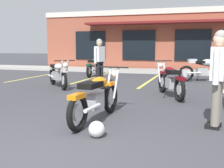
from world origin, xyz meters
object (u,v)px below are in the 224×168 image
Objects in this scene: motorcycle_silver_naked at (206,68)px; helmet_on_pavement at (97,129)px; motorcycle_foreground_classic at (97,97)px; person_in_black_shirt at (100,59)px; motorcycle_red_sportbike at (94,66)px; motorcycle_black_cruiser at (58,74)px; motorcycle_green_cafe_racer at (170,80)px; person_by_back_row at (218,73)px.

motorcycle_silver_naked is 8.08m from helmet_on_pavement.
motorcycle_silver_naked reaches higher than helmet_on_pavement.
person_in_black_shirt reaches higher than motorcycle_foreground_classic.
motorcycle_red_sportbike and motorcycle_black_cruiser have the same top height.
motorcycle_red_sportbike is 5.01m from motorcycle_silver_naked.
motorcycle_red_sportbike is at bearing 132.66° from motorcycle_green_cafe_racer.
person_by_back_row reaches higher than motorcycle_green_cafe_racer.
person_in_black_shirt reaches higher than motorcycle_silver_naked.
motorcycle_green_cafe_racer is 3.07m from person_by_back_row.
motorcycle_green_cafe_racer is 1.18× the size of person_in_black_shirt.
motorcycle_green_cafe_racer is at bearing 70.75° from motorcycle_foreground_classic.
motorcycle_black_cruiser is at bearing -88.14° from motorcycle_red_sportbike.
helmet_on_pavement is at bearing -70.28° from person_in_black_shirt.
person_by_back_row is at bearing -50.33° from person_in_black_shirt.
motorcycle_foreground_classic and motorcycle_black_cruiser have the same top height.
helmet_on_pavement is at bearing -68.35° from motorcycle_red_sportbike.
motorcycle_foreground_classic is 8.11× the size of helmet_on_pavement.
person_by_back_row reaches higher than motorcycle_red_sportbike.
person_by_back_row reaches higher than motorcycle_black_cruiser.
person_by_back_row is (3.84, -4.63, 0.00)m from person_in_black_shirt.
person_by_back_row is (5.06, -7.15, 0.49)m from motorcycle_red_sportbike.
person_by_back_row is 2.25m from helmet_on_pavement.
helmet_on_pavement is (-1.72, -7.89, -0.40)m from motorcycle_silver_naked.
motorcycle_foreground_classic is 3.19m from motorcycle_green_cafe_racer.
motorcycle_black_cruiser is 5.55m from helmet_on_pavement.
motorcycle_red_sportbike is 8.77m from person_by_back_row.
motorcycle_foreground_classic is 7.89m from motorcycle_red_sportbike.
motorcycle_foreground_classic is at bearing -175.19° from person_by_back_row.
motorcycle_black_cruiser is 3.91m from motorcycle_green_cafe_racer.
motorcycle_foreground_classic is 1.26× the size of person_in_black_shirt.
person_by_back_row is at bearing 31.41° from helmet_on_pavement.
motorcycle_green_cafe_racer reaches higher than helmet_on_pavement.
motorcycle_black_cruiser is 6.48× the size of helmet_on_pavement.
motorcycle_foreground_classic is 1.06× the size of motorcycle_silver_naked.
person_in_black_shirt is (-1.71, 4.81, 0.49)m from motorcycle_foreground_classic.
motorcycle_red_sportbike is 1.07× the size of motorcycle_green_cafe_racer.
motorcycle_foreground_classic is 1.25× the size of motorcycle_black_cruiser.
helmet_on_pavement is at bearing -100.23° from motorcycle_green_cafe_racer.
person_by_back_row is (0.07, -6.79, 0.42)m from motorcycle_silver_naked.
helmet_on_pavement is at bearing -148.59° from person_by_back_row.
person_by_back_row is at bearing -69.07° from motorcycle_green_cafe_racer.
motorcycle_silver_naked is (5.00, -0.36, 0.07)m from motorcycle_red_sportbike.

